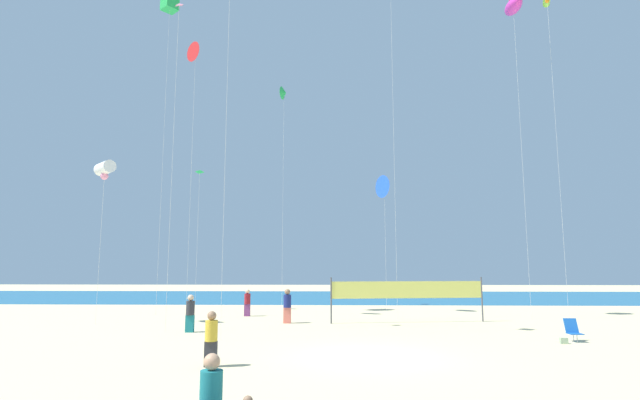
% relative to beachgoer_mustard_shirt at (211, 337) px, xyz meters
% --- Properties ---
extents(ground_plane, '(120.00, 120.00, 0.00)m').
position_rel_beachgoer_mustard_shirt_xyz_m(ground_plane, '(4.85, 1.75, -0.88)').
color(ground_plane, beige).
extents(ocean_band, '(120.00, 20.00, 0.01)m').
position_rel_beachgoer_mustard_shirt_xyz_m(ocean_band, '(4.85, 32.73, -0.87)').
color(ocean_band, '#1E6B99').
rests_on(ocean_band, ground).
extents(beachgoer_mustard_shirt, '(0.38, 0.38, 1.64)m').
position_rel_beachgoer_mustard_shirt_xyz_m(beachgoer_mustard_shirt, '(0.00, 0.00, 0.00)').
color(beachgoer_mustard_shirt, '#2D2D33').
rests_on(beachgoer_mustard_shirt, ground).
extents(beachgoer_navy_shirt, '(0.41, 0.41, 1.79)m').
position_rel_beachgoer_mustard_shirt_xyz_m(beachgoer_navy_shirt, '(1.24, 11.03, 0.08)').
color(beachgoer_navy_shirt, '#EA7260').
rests_on(beachgoer_navy_shirt, ground).
extents(beachgoer_charcoal_shirt, '(0.39, 0.39, 1.69)m').
position_rel_beachgoer_mustard_shirt_xyz_m(beachgoer_charcoal_shirt, '(-2.88, 7.44, 0.03)').
color(beachgoer_charcoal_shirt, '#19727A').
rests_on(beachgoer_charcoal_shirt, ground).
extents(beachgoer_maroon_shirt, '(0.37, 0.37, 1.61)m').
position_rel_beachgoer_mustard_shirt_xyz_m(beachgoer_maroon_shirt, '(-1.52, 14.50, -0.02)').
color(beachgoer_maroon_shirt, '#7A3872').
rests_on(beachgoer_maroon_shirt, ground).
extents(folding_beach_chair, '(0.52, 0.65, 0.89)m').
position_rel_beachgoer_mustard_shirt_xyz_m(folding_beach_chair, '(13.36, 5.28, -0.41)').
color(folding_beach_chair, '#1959B2').
rests_on(folding_beach_chair, ground).
extents(volleyball_net, '(8.33, 1.23, 2.40)m').
position_rel_beachgoer_mustard_shirt_xyz_m(volleyball_net, '(7.70, 11.53, 0.76)').
color(volleyball_net, '#4C4C51').
rests_on(volleyball_net, ground).
extents(beach_handbag, '(0.29, 0.14, 0.23)m').
position_rel_beachgoer_mustard_shirt_xyz_m(beach_handbag, '(12.69, 4.65, -0.76)').
color(beach_handbag, '#99B28C').
rests_on(beach_handbag, ground).
extents(kite_blue_delta, '(1.09, 1.47, 9.04)m').
position_rel_beachgoer_mustard_shirt_xyz_m(kite_blue_delta, '(7.13, 17.06, 7.40)').
color(kite_blue_delta, silver).
rests_on(kite_blue_delta, ground).
extents(kite_magenta_inflatable, '(1.06, 2.61, 19.81)m').
position_rel_beachgoer_mustard_shirt_xyz_m(kite_magenta_inflatable, '(15.05, 13.65, 18.26)').
color(kite_magenta_inflatable, silver).
rests_on(kite_magenta_inflatable, ground).
extents(kite_green_delta, '(0.60, 1.07, 16.81)m').
position_rel_beachgoer_mustard_shirt_xyz_m(kite_green_delta, '(-0.10, 20.73, 15.36)').
color(kite_green_delta, silver).
rests_on(kite_green_delta, ground).
extents(kite_green_diamond, '(0.63, 0.64, 9.66)m').
position_rel_beachgoer_mustard_shirt_xyz_m(kite_green_diamond, '(-5.64, 17.76, 8.45)').
color(kite_green_diamond, silver).
rests_on(kite_green_diamond, ground).
extents(kite_red_delta, '(1.23, 1.08, 16.89)m').
position_rel_beachgoer_mustard_shirt_xyz_m(kite_red_delta, '(-4.90, 13.40, 15.35)').
color(kite_red_delta, silver).
rests_on(kite_red_delta, ground).
extents(kite_pink_diamond, '(0.48, 0.48, 16.10)m').
position_rel_beachgoer_mustard_shirt_xyz_m(kite_pink_diamond, '(-3.98, 7.34, 13.88)').
color(kite_pink_diamond, silver).
rests_on(kite_pink_diamond, ground).
extents(kite_white_tube, '(1.51, 1.50, 8.58)m').
position_rel_beachgoer_mustard_shirt_xyz_m(kite_white_tube, '(-8.60, 10.12, 7.31)').
color(kite_white_tube, silver).
rests_on(kite_white_tube, ground).
extents(kite_green_box, '(1.30, 1.30, 21.57)m').
position_rel_beachgoer_mustard_shirt_xyz_m(kite_green_box, '(-7.31, 15.12, 19.93)').
color(kite_green_box, silver).
rests_on(kite_green_box, ground).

